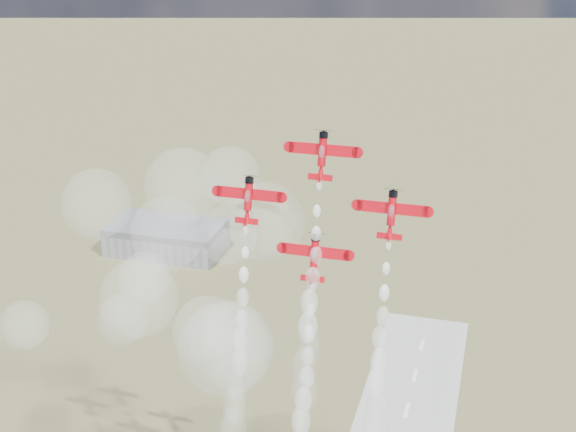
% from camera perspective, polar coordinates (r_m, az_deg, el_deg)
% --- Properties ---
extents(hangar, '(50.00, 28.00, 13.00)m').
position_cam_1_polar(hangar, '(362.13, -8.64, -1.53)').
color(hangar, gray).
rests_on(hangar, ground).
extents(plane_lead, '(13.28, 5.17, 9.30)m').
position_cam_1_polar(plane_lead, '(152.01, 2.44, 4.39)').
color(plane_lead, red).
rests_on(plane_lead, ground).
extents(plane_left, '(13.28, 5.17, 9.30)m').
position_cam_1_polar(plane_left, '(156.42, -2.85, 1.22)').
color(plane_left, red).
rests_on(plane_left, ground).
extents(plane_right, '(13.28, 5.17, 9.30)m').
position_cam_1_polar(plane_right, '(150.48, 7.37, 0.18)').
color(plane_right, red).
rests_on(plane_right, ground).
extents(plane_slot, '(13.28, 5.17, 9.30)m').
position_cam_1_polar(plane_slot, '(154.29, 1.88, -2.90)').
color(plane_slot, red).
rests_on(plane_slot, ground).
extents(smoke_trail_lead, '(5.67, 14.38, 42.13)m').
position_cam_1_polar(smoke_trail_lead, '(158.66, 1.36, -9.53)').
color(smoke_trail_lead, white).
rests_on(smoke_trail_lead, plane_lead).
extents(smoke_trail_left, '(5.18, 13.61, 42.51)m').
position_cam_1_polar(smoke_trail_left, '(165.36, -3.70, -12.06)').
color(smoke_trail_left, white).
rests_on(smoke_trail_left, plane_left).
extents(smoke_trail_right, '(5.18, 14.27, 42.67)m').
position_cam_1_polar(smoke_trail_right, '(159.56, 6.27, -13.57)').
color(smoke_trail_right, white).
rests_on(smoke_trail_right, plane_right).
extents(drifted_smoke_cloud, '(67.68, 39.77, 50.79)m').
position_cam_1_polar(drifted_smoke_cloud, '(177.67, -7.26, -4.10)').
color(drifted_smoke_cloud, white).
rests_on(drifted_smoke_cloud, ground).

